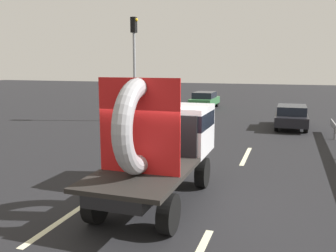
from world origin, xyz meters
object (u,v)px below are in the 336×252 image
Objects in this scene: distant_sedan at (291,116)px; traffic_light at (134,55)px; flatbed_truck at (164,139)px; oncoming_car at (205,99)px.

traffic_light reaches higher than distant_sedan.
flatbed_truck reaches higher than oncoming_car.
traffic_light is at bearing -107.70° from oncoming_car.
flatbed_truck is 12.51m from distant_sedan.
distant_sedan is 0.62× the size of traffic_light.
flatbed_truck is 0.78× the size of traffic_light.
flatbed_truck is at bearing -80.37° from oncoming_car.
traffic_light is at bearing -177.42° from distant_sedan.
flatbed_truck is at bearing -105.27° from distant_sedan.
distant_sedan is 9.81m from traffic_light.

